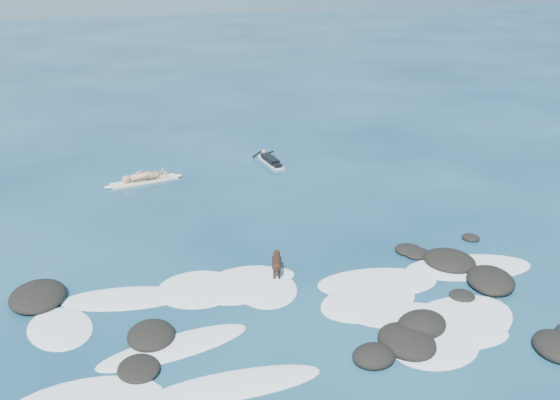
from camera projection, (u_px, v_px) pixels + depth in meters
name	position (u px, v px, depth m)	size (l,w,h in m)	color
ground	(280.00, 285.00, 17.52)	(160.00, 160.00, 0.00)	#0A2642
reef_rocks	(363.00, 311.00, 16.04)	(14.65, 7.41, 0.59)	black
breaking_foam	(301.00, 314.00, 16.07)	(14.71, 6.58, 0.12)	white
standing_surfer_rig	(143.00, 165.00, 24.96)	(3.22, 1.10, 1.84)	beige
paddling_surfer_rig	(270.00, 160.00, 27.47)	(1.06, 2.38, 0.41)	silver
dog	(277.00, 262.00, 17.80)	(0.46, 1.08, 0.70)	black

